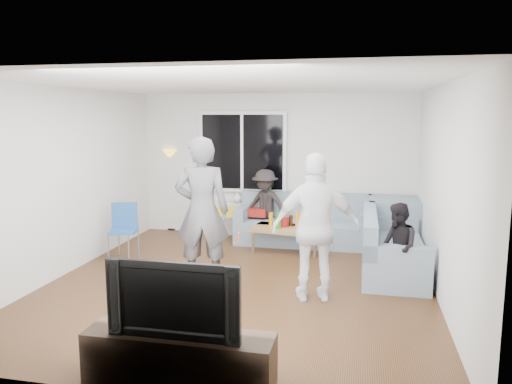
% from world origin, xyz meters
% --- Properties ---
extents(floor, '(5.00, 5.50, 0.04)m').
position_xyz_m(floor, '(0.00, 0.00, -0.02)').
color(floor, '#56351C').
rests_on(floor, ground).
extents(ceiling, '(5.00, 5.50, 0.04)m').
position_xyz_m(ceiling, '(0.00, 0.00, 2.62)').
color(ceiling, white).
rests_on(ceiling, ground).
extents(wall_back, '(5.00, 0.04, 2.60)m').
position_xyz_m(wall_back, '(0.00, 2.77, 1.30)').
color(wall_back, silver).
rests_on(wall_back, ground).
extents(wall_front, '(5.00, 0.04, 2.60)m').
position_xyz_m(wall_front, '(0.00, -2.77, 1.30)').
color(wall_front, silver).
rests_on(wall_front, ground).
extents(wall_left, '(0.04, 5.50, 2.60)m').
position_xyz_m(wall_left, '(-2.52, 0.00, 1.30)').
color(wall_left, silver).
rests_on(wall_left, ground).
extents(wall_right, '(0.04, 5.50, 2.60)m').
position_xyz_m(wall_right, '(2.52, 0.00, 1.30)').
color(wall_right, silver).
rests_on(wall_right, ground).
extents(window_frame, '(1.62, 0.06, 1.47)m').
position_xyz_m(window_frame, '(-0.60, 2.69, 1.55)').
color(window_frame, white).
rests_on(window_frame, wall_back).
extents(window_glass, '(1.50, 0.02, 1.35)m').
position_xyz_m(window_glass, '(-0.60, 2.65, 1.55)').
color(window_glass, black).
rests_on(window_glass, window_frame).
extents(window_mullion, '(0.05, 0.03, 1.35)m').
position_xyz_m(window_mullion, '(-0.60, 2.64, 1.55)').
color(window_mullion, white).
rests_on(window_mullion, window_frame).
extents(radiator, '(1.30, 0.12, 0.62)m').
position_xyz_m(radiator, '(-0.60, 2.65, 0.31)').
color(radiator, silver).
rests_on(radiator, floor).
extents(potted_plant, '(0.21, 0.18, 0.36)m').
position_xyz_m(potted_plant, '(-0.14, 2.62, 0.80)').
color(potted_plant, '#2E6127').
rests_on(potted_plant, radiator).
extents(vase, '(0.22, 0.22, 0.19)m').
position_xyz_m(vase, '(-0.69, 2.62, 0.71)').
color(vase, silver).
rests_on(vase, radiator).
extents(sofa_back_section, '(2.30, 0.85, 0.85)m').
position_xyz_m(sofa_back_section, '(0.57, 2.27, 0.42)').
color(sofa_back_section, gray).
rests_on(sofa_back_section, floor).
extents(sofa_right_section, '(2.00, 0.85, 0.85)m').
position_xyz_m(sofa_right_section, '(2.02, 0.97, 0.42)').
color(sofa_right_section, gray).
rests_on(sofa_right_section, floor).
extents(sofa_corner, '(0.85, 0.85, 0.85)m').
position_xyz_m(sofa_corner, '(2.10, 2.27, 0.42)').
color(sofa_corner, gray).
rests_on(sofa_corner, floor).
extents(cushion_yellow, '(0.39, 0.33, 0.14)m').
position_xyz_m(cushion_yellow, '(-0.79, 2.25, 0.51)').
color(cushion_yellow, yellow).
rests_on(cushion_yellow, sofa_back_section).
extents(cushion_red, '(0.37, 0.32, 0.13)m').
position_xyz_m(cushion_red, '(-0.25, 2.33, 0.51)').
color(cushion_red, maroon).
rests_on(cushion_red, sofa_back_section).
extents(coffee_table, '(1.18, 0.77, 0.40)m').
position_xyz_m(coffee_table, '(0.36, 1.73, 0.20)').
color(coffee_table, '#A88551').
rests_on(coffee_table, floor).
extents(pitcher, '(0.17, 0.17, 0.17)m').
position_xyz_m(pitcher, '(0.32, 1.78, 0.49)').
color(pitcher, maroon).
rests_on(pitcher, coffee_table).
extents(side_chair, '(0.50, 0.50, 0.86)m').
position_xyz_m(side_chair, '(-2.05, 0.77, 0.43)').
color(side_chair, '#24559E').
rests_on(side_chair, floor).
extents(floor_lamp, '(0.32, 0.32, 1.56)m').
position_xyz_m(floor_lamp, '(-2.05, 2.81, 0.78)').
color(floor_lamp, '#F5AD2E').
rests_on(floor_lamp, floor).
extents(player_left, '(0.79, 0.60, 1.95)m').
position_xyz_m(player_left, '(-0.49, -0.04, 0.98)').
color(player_left, '#55555B').
rests_on(player_left, floor).
extents(player_right, '(1.12, 0.67, 1.79)m').
position_xyz_m(player_right, '(1.04, -0.35, 0.89)').
color(player_right, white).
rests_on(player_right, floor).
extents(spectator_right, '(0.57, 0.65, 1.14)m').
position_xyz_m(spectator_right, '(2.02, 0.15, 0.57)').
color(spectator_right, black).
rests_on(spectator_right, floor).
extents(spectator_back, '(0.94, 0.72, 1.28)m').
position_xyz_m(spectator_back, '(-0.10, 2.30, 0.64)').
color(spectator_back, black).
rests_on(spectator_back, floor).
extents(tv_console, '(1.60, 0.40, 0.44)m').
position_xyz_m(tv_console, '(0.11, -2.50, 0.22)').
color(tv_console, '#34261A').
rests_on(tv_console, floor).
extents(television, '(1.12, 0.15, 0.64)m').
position_xyz_m(television, '(0.11, -2.50, 0.76)').
color(television, black).
rests_on(television, tv_console).
extents(bottle_c, '(0.07, 0.07, 0.17)m').
position_xyz_m(bottle_c, '(0.42, 1.89, 0.49)').
color(bottle_c, '#341C0B').
rests_on(bottle_c, coffee_table).
extents(bottle_b, '(0.08, 0.08, 0.27)m').
position_xyz_m(bottle_b, '(0.26, 1.59, 0.54)').
color(bottle_b, '#2A7D16').
rests_on(bottle_b, coffee_table).
extents(bottle_e, '(0.07, 0.07, 0.21)m').
position_xyz_m(bottle_e, '(0.68, 1.84, 0.51)').
color(bottle_e, black).
rests_on(bottle_e, coffee_table).
extents(bottle_a, '(0.07, 0.07, 0.22)m').
position_xyz_m(bottle_a, '(0.10, 1.80, 0.51)').
color(bottle_a, orange).
rests_on(bottle_a, coffee_table).
extents(bottle_d, '(0.07, 0.07, 0.28)m').
position_xyz_m(bottle_d, '(0.55, 1.69, 0.54)').
color(bottle_d, orange).
rests_on(bottle_d, coffee_table).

